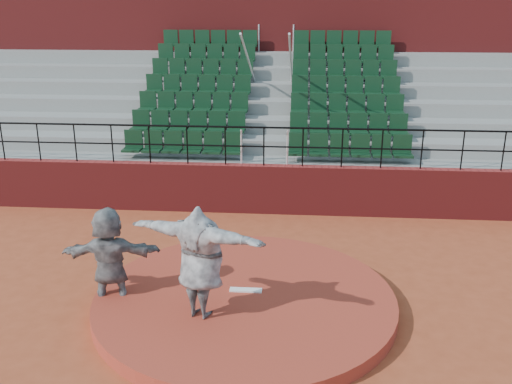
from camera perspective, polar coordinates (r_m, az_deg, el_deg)
ground at (r=10.73m, az=-1.10°, el=-11.40°), size 90.00×90.00×0.00m
pitchers_mound at (r=10.66m, az=-1.10°, el=-10.81°), size 5.50×5.50×0.25m
pitching_rubber at (r=10.73m, az=-1.03°, el=-9.77°), size 0.60×0.15×0.03m
boundary_wall at (r=15.03m, az=0.77°, el=0.31°), size 24.00×0.30×1.30m
wall_railing at (r=14.66m, az=0.79°, el=5.44°), size 24.04×0.05×1.03m
seating_deck at (r=18.34m, az=1.56°, el=6.22°), size 24.00×5.97×4.63m
press_box_facade at (r=21.94m, az=2.19°, el=13.81°), size 24.00×3.00×7.10m
pitcher at (r=9.58m, az=-5.61°, el=-6.96°), size 2.52×1.42×1.99m
fielder at (r=10.66m, az=-14.41°, el=-6.41°), size 1.84×0.79×1.92m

